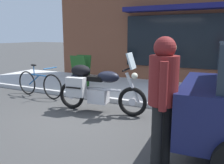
# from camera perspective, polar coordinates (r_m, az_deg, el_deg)

# --- Properties ---
(ground_plane) EXTENTS (80.00, 80.00, 0.00)m
(ground_plane) POSITION_cam_1_polar(r_m,az_deg,el_deg) (5.49, -4.83, -7.86)
(ground_plane) COLOR #393939
(touring_motorcycle) EXTENTS (2.21, 0.78, 1.41)m
(touring_motorcycle) POSITION_cam_1_polar(r_m,az_deg,el_deg) (5.58, -4.10, -1.05)
(touring_motorcycle) COLOR black
(touring_motorcycle) RESTS_ON ground_plane
(parked_bicycle) EXTENTS (1.76, 0.48, 0.95)m
(parked_bicycle) POSITION_cam_1_polar(r_m,az_deg,el_deg) (7.29, -16.84, -0.39)
(parked_bicycle) COLOR black
(parked_bicycle) RESTS_ON ground_plane
(pedestrian_walking) EXTENTS (0.47, 0.54, 1.77)m
(pedestrian_walking) POSITION_cam_1_polar(r_m,az_deg,el_deg) (3.17, 12.02, -1.38)
(pedestrian_walking) COLOR black
(pedestrian_walking) RESTS_ON ground_plane
(sandwich_board_sign) EXTENTS (0.55, 0.42, 1.00)m
(sandwich_board_sign) POSITION_cam_1_polar(r_m,az_deg,el_deg) (7.97, -7.32, 2.69)
(sandwich_board_sign) COLOR #1E511E
(sandwich_board_sign) RESTS_ON sidewalk_curb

